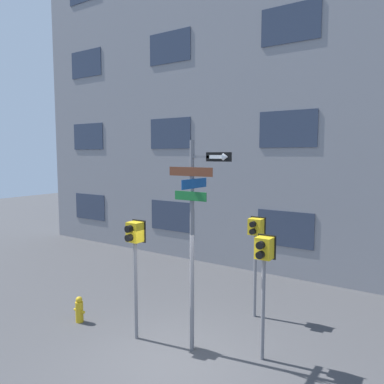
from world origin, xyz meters
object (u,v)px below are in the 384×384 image
(street_sign_pole, at_px, (195,226))
(pedestrian_signal_right, at_px, (264,262))
(pedestrian_signal_across, at_px, (256,238))
(pedestrian_signal_left, at_px, (135,246))
(fire_hydrant, at_px, (79,310))

(street_sign_pole, xyz_separation_m, pedestrian_signal_right, (1.32, 0.48, -0.67))
(street_sign_pole, height_order, pedestrian_signal_across, street_sign_pole)
(pedestrian_signal_across, bearing_deg, pedestrian_signal_left, -124.41)
(fire_hydrant, bearing_deg, pedestrian_signal_left, 5.06)
(street_sign_pole, relative_size, pedestrian_signal_across, 1.72)
(pedestrian_signal_right, height_order, pedestrian_signal_across, pedestrian_signal_across)
(pedestrian_signal_left, distance_m, pedestrian_signal_across, 3.10)
(street_sign_pole, relative_size, pedestrian_signal_right, 1.74)
(street_sign_pole, relative_size, pedestrian_signal_left, 1.64)
(pedestrian_signal_right, distance_m, pedestrian_signal_across, 2.04)
(fire_hydrant, bearing_deg, pedestrian_signal_across, 37.81)
(fire_hydrant, bearing_deg, pedestrian_signal_right, 11.59)
(pedestrian_signal_across, xyz_separation_m, fire_hydrant, (-3.49, -2.71, -1.74))
(pedestrian_signal_across, distance_m, fire_hydrant, 4.75)
(pedestrian_signal_left, distance_m, fire_hydrant, 2.52)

